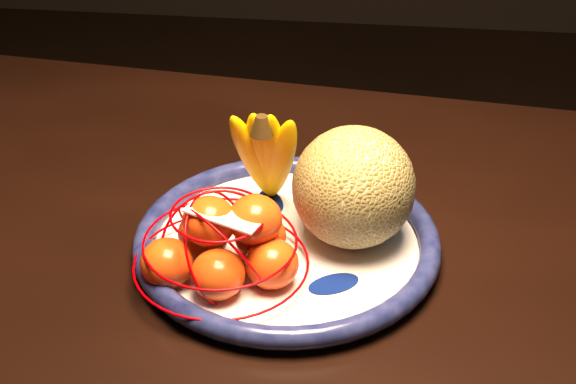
# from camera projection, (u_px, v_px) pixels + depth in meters

# --- Properties ---
(dining_table) EXTENTS (1.47, 0.98, 0.70)m
(dining_table) POSITION_uv_depth(u_px,v_px,m) (337.00, 330.00, 0.93)
(dining_table) COLOR black
(dining_table) RESTS_ON ground
(fruit_bowl) EXTENTS (0.32, 0.32, 0.03)m
(fruit_bowl) POSITION_uv_depth(u_px,v_px,m) (287.00, 243.00, 0.92)
(fruit_bowl) COLOR white
(fruit_bowl) RESTS_ON dining_table
(cantaloupe) EXTENTS (0.13, 0.13, 0.13)m
(cantaloupe) POSITION_uv_depth(u_px,v_px,m) (354.00, 187.00, 0.89)
(cantaloupe) COLOR olive
(cantaloupe) RESTS_ON fruit_bowl
(banana_bunch) EXTENTS (0.10, 0.09, 0.14)m
(banana_bunch) POSITION_uv_depth(u_px,v_px,m) (267.00, 152.00, 0.93)
(banana_bunch) COLOR #DFB705
(banana_bunch) RESTS_ON fruit_bowl
(mandarin_bag) EXTENTS (0.18, 0.18, 0.11)m
(mandarin_bag) POSITION_uv_depth(u_px,v_px,m) (225.00, 245.00, 0.86)
(mandarin_bag) COLOR #FF4F0C
(mandarin_bag) RESTS_ON fruit_bowl
(price_tag) EXTENTS (0.08, 0.05, 0.01)m
(price_tag) POSITION_uv_depth(u_px,v_px,m) (223.00, 217.00, 0.83)
(price_tag) COLOR white
(price_tag) RESTS_ON mandarin_bag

